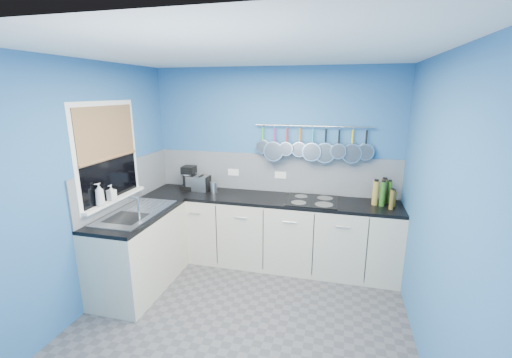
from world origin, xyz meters
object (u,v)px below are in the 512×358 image
at_px(canister, 213,187).
at_px(hob, 312,201).
at_px(soap_bottle_b, 111,193).
at_px(coffee_maker, 189,178).
at_px(toaster, 198,183).
at_px(paper_towel, 188,179).
at_px(soap_bottle_a, 100,194).

bearing_deg(canister, hob, -3.37).
height_order(soap_bottle_b, canister, soap_bottle_b).
distance_m(soap_bottle_b, canister, 1.30).
distance_m(soap_bottle_b, coffee_maker, 1.15).
bearing_deg(coffee_maker, toaster, -6.31).
bearing_deg(paper_towel, toaster, -5.35).
height_order(canister, hob, canister).
bearing_deg(soap_bottle_b, soap_bottle_a, -90.00).
distance_m(paper_towel, canister, 0.39).
distance_m(paper_towel, coffee_maker, 0.03).
distance_m(soap_bottle_a, toaster, 1.36).
height_order(soap_bottle_b, coffee_maker, soap_bottle_b).
bearing_deg(hob, coffee_maker, 175.87).
xyz_separation_m(paper_towel, toaster, (0.15, -0.01, -0.04)).
relative_size(paper_towel, coffee_maker, 0.85).
relative_size(coffee_maker, toaster, 1.04).
relative_size(coffee_maker, hob, 0.52).
xyz_separation_m(soap_bottle_b, hob, (2.08, 0.95, -0.23)).
height_order(soap_bottle_a, paper_towel, soap_bottle_a).
bearing_deg(soap_bottle_b, canister, 53.18).
relative_size(paper_towel, canister, 1.99).
bearing_deg(hob, canister, 176.63).
bearing_deg(coffee_maker, soap_bottle_a, -108.26).
height_order(paper_towel, coffee_maker, coffee_maker).
bearing_deg(coffee_maker, soap_bottle_b, -110.99).
xyz_separation_m(paper_towel, coffee_maker, (0.01, -0.00, 0.02)).
bearing_deg(soap_bottle_a, toaster, 66.72).
distance_m(toaster, hob, 1.55).
bearing_deg(soap_bottle_b, hob, 24.62).
distance_m(coffee_maker, toaster, 0.15).
xyz_separation_m(soap_bottle_a, toaster, (0.53, 1.24, -0.17)).
distance_m(coffee_maker, hob, 1.69).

